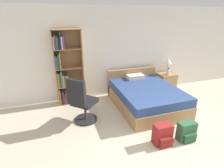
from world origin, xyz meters
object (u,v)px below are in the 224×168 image
bookshelf (65,69)px  bed (145,96)px  office_chair (82,103)px  table_lamp (168,62)px  water_bottle (168,72)px  nightstand (166,82)px  backpack_red (163,135)px  backpack_green (187,132)px

bookshelf → bed: (2.00, -0.85, -0.71)m
bookshelf → bed: 2.28m
office_chair → table_lamp: size_ratio=2.19×
bed → water_bottle: (1.13, 0.64, 0.39)m
nightstand → water_bottle: 0.41m
water_bottle → backpack_red: bearing=-126.0°
bookshelf → water_bottle: (3.13, -0.21, -0.32)m
bookshelf → table_lamp: size_ratio=3.97×
bookshelf → backpack_red: bookshelf is taller
bookshelf → office_chair: bookshelf is taller
water_bottle → backpack_green: (-1.03, -2.19, -0.49)m
bookshelf → backpack_green: 3.29m
bookshelf → water_bottle: bookshelf is taller
office_chair → water_bottle: office_chair is taller
nightstand → bed: bearing=-147.0°
bed → office_chair: 1.80m
backpack_green → water_bottle: bearing=64.8°
nightstand → table_lamp: size_ratio=1.11×
water_bottle → backpack_green: size_ratio=0.59×
bed → backpack_green: bearing=-86.3°
nightstand → water_bottle: bearing=-109.7°
bed → nightstand: (1.17, 0.76, -0.00)m
water_bottle → nightstand: bearing=70.3°
nightstand → water_bottle: water_bottle is taller
bed → backpack_red: bed is taller
bed → water_bottle: size_ratio=8.51×
table_lamp → backpack_green: size_ratio=1.30×
bookshelf → nightstand: size_ratio=3.57×
office_chair → backpack_red: office_chair is taller
nightstand → backpack_red: nightstand is taller
water_bottle → backpack_green: water_bottle is taller
bed → office_chair: bearing=-170.9°
nightstand → table_lamp: 0.69m
bed → nightstand: bearing=33.0°
backpack_green → table_lamp: bearing=65.3°
table_lamp → backpack_green: table_lamp is taller
backpack_red → nightstand: bearing=54.7°
bookshelf → nightstand: bookshelf is taller
bookshelf → bed: size_ratio=1.03×
bookshelf → backpack_green: size_ratio=5.14×
bed → backpack_green: bed is taller
nightstand → office_chair: bearing=-160.4°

